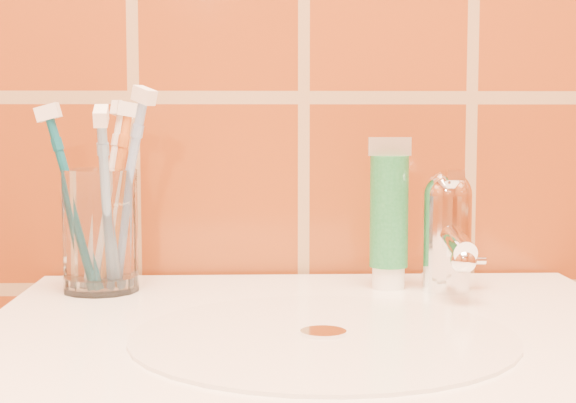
{
  "coord_description": "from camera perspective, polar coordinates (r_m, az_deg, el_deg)",
  "views": [
    {
      "loc": [
        -0.05,
        0.24,
        1.02
      ],
      "look_at": [
        -0.02,
        1.08,
        0.94
      ],
      "focal_mm": 55.0,
      "sensor_mm": 36.0,
      "label": 1
    }
  ],
  "objects": [
    {
      "name": "glass_tumbler",
      "position": [
        0.88,
        -12.07,
        -1.86
      ],
      "size": [
        0.08,
        0.08,
        0.12
      ],
      "primitive_type": "cylinder",
      "rotation": [
        0.0,
        0.0,
        -0.04
      ],
      "color": "white",
      "rests_on": "pedestal_sink"
    },
    {
      "name": "toothbrush_4",
      "position": [
        0.86,
        -10.43,
        0.58
      ],
      "size": [
        0.13,
        0.12,
        0.21
      ],
      "primitive_type": null,
      "rotation": [
        0.29,
        0.0,
        0.88
      ],
      "color": "#799DD8",
      "rests_on": "glass_tumbler"
    },
    {
      "name": "faucet",
      "position": [
        0.87,
        10.28,
        -1.64
      ],
      "size": [
        0.05,
        0.11,
        0.12
      ],
      "color": "white",
      "rests_on": "pedestal_sink"
    },
    {
      "name": "toothbrush_1",
      "position": [
        0.87,
        -13.7,
        0.06
      ],
      "size": [
        0.08,
        0.07,
        0.19
      ],
      "primitive_type": null,
      "rotation": [
        0.26,
        0.0,
        -1.64
      ],
      "color": "#0B4E63",
      "rests_on": "glass_tumbler"
    },
    {
      "name": "toothbrush_3",
      "position": [
        0.9,
        -11.56,
        0.36
      ],
      "size": [
        0.1,
        0.12,
        0.2
      ],
      "primitive_type": null,
      "rotation": [
        0.27,
        0.0,
        2.57
      ],
      "color": "silver",
      "rests_on": "glass_tumbler"
    },
    {
      "name": "toothbrush_2",
      "position": [
        0.84,
        -11.66,
        -0.21
      ],
      "size": [
        0.04,
        0.16,
        0.21
      ],
      "primitive_type": null,
      "rotation": [
        0.39,
        0.0,
        0.08
      ],
      "color": "#6B93BE",
      "rests_on": "glass_tumbler"
    },
    {
      "name": "toothpaste_tube",
      "position": [
        0.88,
        6.55,
        -1.08
      ],
      "size": [
        0.04,
        0.04,
        0.15
      ],
      "rotation": [
        0.0,
        0.0,
        0.02
      ],
      "color": "white",
      "rests_on": "pedestal_sink"
    },
    {
      "name": "toothbrush_0",
      "position": [
        0.89,
        -11.15,
        0.29
      ],
      "size": [
        0.07,
        0.07,
        0.19
      ],
      "primitive_type": null,
      "rotation": [
        0.17,
        0.0,
        1.78
      ],
      "color": "orange",
      "rests_on": "glass_tumbler"
    }
  ]
}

